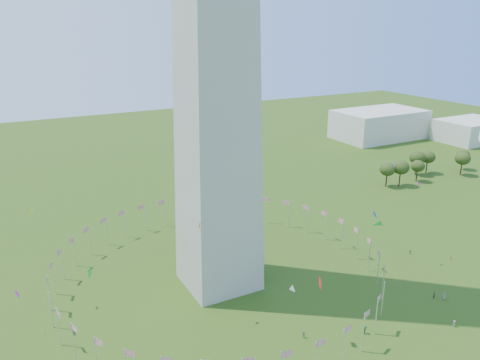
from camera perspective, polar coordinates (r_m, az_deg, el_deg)
name	(u,v)px	position (r m, az deg, el deg)	size (l,w,h in m)	color
flag_ring	(219,266)	(120.19, -2.59, -10.47)	(80.24, 80.24, 9.00)	silver
gov_building_east_a	(379,124)	(281.11, 16.58, 6.54)	(50.00, 30.00, 16.00)	beige
gov_building_east_b	(471,130)	(292.62, 26.31, 5.43)	(35.00, 25.00, 12.00)	beige
kites_aloft	(339,247)	(97.03, 12.00, -7.98)	(111.51, 80.94, 41.91)	green
tree_line_east	(424,167)	(213.04, 21.51, 1.48)	(53.21, 16.08, 10.57)	#364C19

